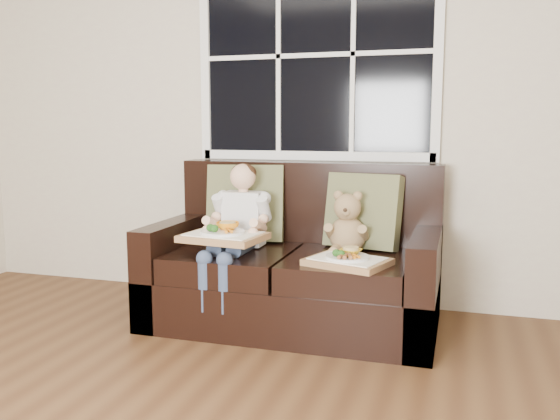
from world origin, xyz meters
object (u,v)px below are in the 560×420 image
(loveseat, at_px, (296,272))
(tray_right, at_px, (348,260))
(child, at_px, (238,221))
(teddy_bear, at_px, (347,227))
(tray_left, at_px, (224,235))

(loveseat, xyz_separation_m, tray_right, (0.38, -0.32, 0.17))
(child, bearing_deg, tray_right, -16.24)
(loveseat, height_order, tray_right, loveseat)
(loveseat, relative_size, child, 2.14)
(child, xyz_separation_m, teddy_bear, (0.64, 0.12, -0.03))
(loveseat, distance_m, tray_right, 0.53)
(tray_left, bearing_deg, tray_right, 7.42)
(child, xyz_separation_m, tray_right, (0.71, -0.21, -0.15))
(loveseat, xyz_separation_m, teddy_bear, (0.31, 0.01, 0.29))
(tray_left, xyz_separation_m, tray_right, (0.72, 0.00, -0.10))
(child, bearing_deg, tray_left, -91.63)
(loveseat, bearing_deg, tray_left, -135.73)
(teddy_bear, height_order, tray_left, teddy_bear)
(loveseat, xyz_separation_m, tray_left, (-0.34, -0.33, 0.27))
(teddy_bear, distance_m, tray_left, 0.73)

